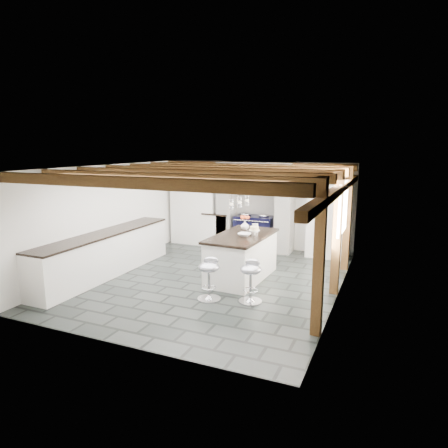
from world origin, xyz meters
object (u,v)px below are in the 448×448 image
at_px(kitchen_island, 242,256).
at_px(bar_stool_near, 251,276).
at_px(bar_stool_far, 209,274).
at_px(range_cooker, 255,232).

bearing_deg(kitchen_island, bar_stool_near, -59.75).
relative_size(bar_stool_near, bar_stool_far, 0.99).
bearing_deg(range_cooker, kitchen_island, -77.22).
height_order(range_cooker, bar_stool_far, range_cooker).
bearing_deg(bar_stool_far, range_cooker, 75.63).
bearing_deg(bar_stool_near, kitchen_island, 108.95).
bearing_deg(bar_stool_near, bar_stool_far, -174.75).
relative_size(kitchen_island, bar_stool_far, 2.47).
xyz_separation_m(kitchen_island, bar_stool_near, (0.60, -1.15, 0.00)).
relative_size(kitchen_island, bar_stool_near, 2.49).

